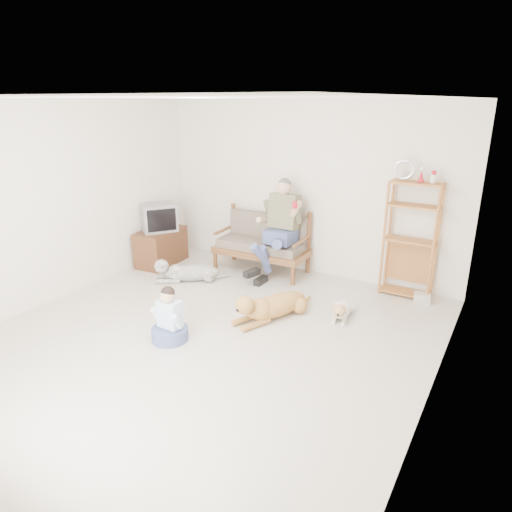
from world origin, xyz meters
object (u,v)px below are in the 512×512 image
Objects in this scene: etagere at (410,239)px; golden_retriever at (271,306)px; loveseat at (263,242)px; tv_stand at (161,247)px.

etagere reaches higher than golden_retriever.
golden_retriever is (0.96, -1.48, -0.32)m from loveseat.
tv_stand is at bearing -176.31° from golden_retriever.
loveseat reaches higher than golden_retriever.
etagere reaches higher than loveseat.
loveseat is 2.30m from etagere.
tv_stand is 0.73× the size of golden_retriever.
etagere is 4.05m from tv_stand.
etagere reaches higher than tv_stand.
tv_stand is at bearing -168.85° from etagere.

